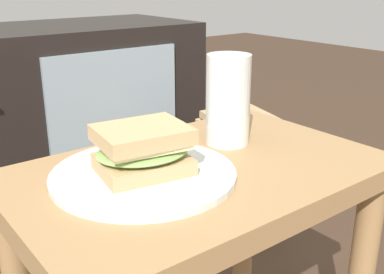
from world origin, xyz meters
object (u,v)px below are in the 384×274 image
(plate, at_px, (144,174))
(sandwich_front, at_px, (143,150))
(paper_bag, at_px, (238,171))
(beer_glass, at_px, (228,101))
(tv_cabinet, at_px, (52,116))

(plate, xyz_separation_m, sandwich_front, (0.00, 0.00, 0.04))
(paper_bag, bearing_deg, beer_glass, -136.16)
(tv_cabinet, relative_size, plate, 3.65)
(tv_cabinet, relative_size, sandwich_front, 6.47)
(paper_bag, bearing_deg, plate, -144.83)
(sandwich_front, xyz_separation_m, beer_glass, (0.19, 0.04, 0.03))
(tv_cabinet, height_order, beer_glass, beer_glass)
(plate, relative_size, paper_bag, 0.73)
(tv_cabinet, bearing_deg, sandwich_front, -103.45)
(tv_cabinet, bearing_deg, beer_glass, -92.03)
(plate, bearing_deg, paper_bag, 35.17)
(plate, bearing_deg, tv_cabinet, 76.55)
(beer_glass, xyz_separation_m, paper_bag, (0.38, 0.37, -0.36))
(sandwich_front, relative_size, paper_bag, 0.41)
(plate, relative_size, sandwich_front, 1.77)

